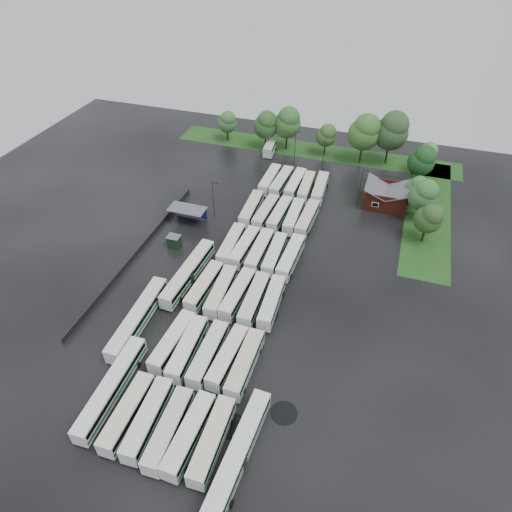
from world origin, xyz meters
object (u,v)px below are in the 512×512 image
(artic_bus_west_a, at_px, (112,387))
(artic_bus_east, at_px, (239,452))
(brick_building, at_px, (386,198))
(minibus, at_px, (270,148))

(artic_bus_west_a, bearing_deg, artic_bus_east, -11.20)
(brick_building, distance_m, minibus, 37.29)
(artic_bus_west_a, xyz_separation_m, minibus, (-0.54, 81.84, -0.17))
(artic_bus_west_a, height_order, minibus, artic_bus_west_a)
(artic_bus_east, relative_size, minibus, 2.61)
(brick_building, xyz_separation_m, minibus, (-33.52, 16.33, -0.24))
(minibus, bearing_deg, artic_bus_east, -80.82)
(artic_bus_west_a, bearing_deg, minibus, 88.46)
(artic_bus_east, bearing_deg, brick_building, 83.15)
(artic_bus_east, bearing_deg, artic_bus_west_a, 173.55)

